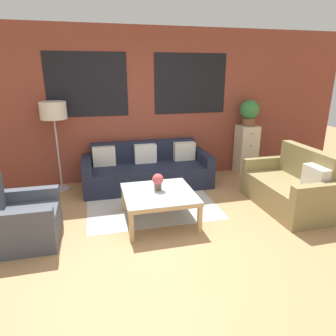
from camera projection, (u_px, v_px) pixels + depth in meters
ground_plane at (175, 239)px, 3.79m from camera, size 16.00×16.00×0.00m
wall_back_brick at (141, 106)px, 5.61m from camera, size 8.40×0.09×2.80m
rug at (151, 202)px, 4.85m from camera, size 2.00×1.67×0.00m
couch_dark at (147, 171)px, 5.51m from camera, size 2.29×0.88×0.78m
settee_vintage at (290, 188)px, 4.62m from camera, size 0.80×1.47×0.92m
armchair_corner at (21, 221)px, 3.68m from camera, size 0.80×0.84×0.84m
coffee_table at (159, 196)px, 4.15m from camera, size 0.97×0.97×0.44m
floor_lamp at (54, 113)px, 4.99m from camera, size 0.43×0.43×1.55m
drawer_cabinet at (246, 150)px, 6.14m from camera, size 0.39×0.38×0.99m
potted_plant at (249, 112)px, 5.90m from camera, size 0.38×0.38×0.51m
flower_vase at (158, 181)px, 4.17m from camera, size 0.16×0.16×0.24m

